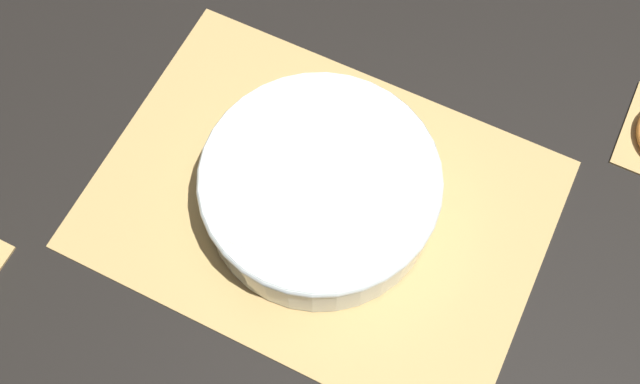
# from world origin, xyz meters

# --- Properties ---
(ground_plane) EXTENTS (6.00, 6.00, 0.00)m
(ground_plane) POSITION_xyz_m (0.00, 0.00, 0.00)
(ground_plane) COLOR black
(bamboo_mat_center) EXTENTS (0.50, 0.36, 0.01)m
(bamboo_mat_center) POSITION_xyz_m (-0.00, 0.00, 0.00)
(bamboo_mat_center) COLOR tan
(bamboo_mat_center) RESTS_ON ground_plane
(fruit_salad_bowl) EXTENTS (0.26, 0.26, 0.07)m
(fruit_salad_bowl) POSITION_xyz_m (0.00, -0.00, 0.05)
(fruit_salad_bowl) COLOR silver
(fruit_salad_bowl) RESTS_ON bamboo_mat_center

